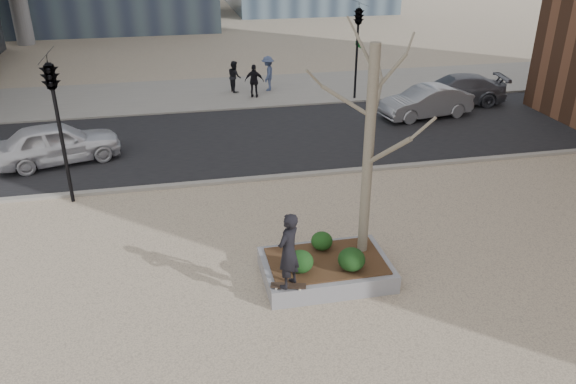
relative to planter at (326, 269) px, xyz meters
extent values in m
plane|color=#C0AD8D|center=(-1.00, 0.00, -0.23)|extent=(120.00, 120.00, 0.00)
cube|color=black|center=(-1.00, 10.00, -0.21)|extent=(60.00, 8.00, 0.02)
cube|color=gray|center=(-1.00, 17.00, -0.21)|extent=(60.00, 6.00, 0.02)
cube|color=gray|center=(0.00, 0.00, 0.00)|extent=(3.00, 2.00, 0.45)
cube|color=#382314|center=(0.00, 0.00, 0.25)|extent=(2.70, 1.70, 0.04)
ellipsoid|color=black|center=(-0.71, -0.33, 0.52)|extent=(0.61, 0.61, 0.52)
ellipsoid|color=#153E13|center=(0.03, 0.52, 0.49)|extent=(0.53, 0.53, 0.45)
ellipsoid|color=black|center=(0.46, -0.50, 0.53)|extent=(0.63, 0.63, 0.53)
imported|color=black|center=(-1.10, -0.87, 1.18)|extent=(0.75, 0.75, 1.76)
imported|color=silver|center=(-7.34, 8.96, 0.52)|extent=(4.57, 2.80, 1.45)
imported|color=gray|center=(7.59, 11.11, 0.47)|extent=(4.28, 2.09, 1.35)
imported|color=#50525C|center=(9.84, 12.78, 0.47)|extent=(4.88, 2.64, 1.34)
imported|color=black|center=(-0.07, 16.99, 0.57)|extent=(0.72, 0.85, 1.55)
imported|color=#415076|center=(1.62, 16.85, 0.67)|extent=(0.95, 1.26, 1.73)
imported|color=black|center=(0.75, 15.77, 0.59)|extent=(1.00, 0.63, 1.59)
camera|label=1|loc=(-3.24, -10.89, 7.47)|focal=35.00mm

